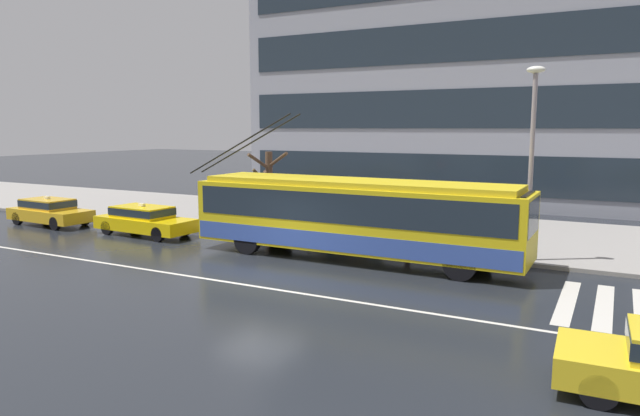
% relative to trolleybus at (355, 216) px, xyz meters
% --- Properties ---
extents(ground_plane, '(160.00, 160.00, 0.00)m').
position_rel_trolleybus_xyz_m(ground_plane, '(-1.78, -3.43, -1.57)').
color(ground_plane, '#20242A').
extents(sidewalk_slab, '(80.00, 10.00, 0.14)m').
position_rel_trolleybus_xyz_m(sidewalk_slab, '(-1.78, 6.60, -1.50)').
color(sidewalk_slab, gray).
rests_on(sidewalk_slab, ground_plane).
extents(crosswalk_stripe_edge_near, '(0.44, 4.40, 0.01)m').
position_rel_trolleybus_xyz_m(crosswalk_stripe_edge_near, '(7.18, -1.91, -1.57)').
color(crosswalk_stripe_edge_near, beige).
rests_on(crosswalk_stripe_edge_near, ground_plane).
extents(crosswalk_stripe_inner_a, '(0.44, 4.40, 0.01)m').
position_rel_trolleybus_xyz_m(crosswalk_stripe_inner_a, '(8.08, -1.91, -1.57)').
color(crosswalk_stripe_inner_a, beige).
rests_on(crosswalk_stripe_inner_a, ground_plane).
extents(lane_centre_line, '(72.00, 0.14, 0.01)m').
position_rel_trolleybus_xyz_m(lane_centre_line, '(-1.78, -4.63, -1.57)').
color(lane_centre_line, silver).
rests_on(lane_centre_line, ground_plane).
extents(trolleybus, '(13.19, 2.64, 5.19)m').
position_rel_trolleybus_xyz_m(trolleybus, '(0.00, 0.00, 0.00)').
color(trolleybus, yellow).
rests_on(trolleybus, ground_plane).
extents(taxi_far_behind, '(4.47, 1.95, 1.39)m').
position_rel_trolleybus_xyz_m(taxi_far_behind, '(-16.01, -0.27, -0.87)').
color(taxi_far_behind, gold).
rests_on(taxi_far_behind, ground_plane).
extents(taxi_queued_behind_bus, '(4.78, 1.99, 1.39)m').
position_rel_trolleybus_xyz_m(taxi_queued_behind_bus, '(-10.03, -0.08, -0.87)').
color(taxi_queued_behind_bus, yellow).
rests_on(taxi_queued_behind_bus, ground_plane).
extents(bus_shelter, '(3.88, 1.81, 2.40)m').
position_rel_trolleybus_xyz_m(bus_shelter, '(-2.06, 3.03, 0.40)').
color(bus_shelter, gray).
rests_on(bus_shelter, sidewalk_slab).
extents(pedestrian_at_shelter, '(1.20, 1.20, 1.95)m').
position_rel_trolleybus_xyz_m(pedestrian_at_shelter, '(1.22, 2.32, 0.11)').
color(pedestrian_at_shelter, black).
rests_on(pedestrian_at_shelter, sidewalk_slab).
extents(pedestrian_approaching_curb, '(1.20, 1.20, 1.93)m').
position_rel_trolleybus_xyz_m(pedestrian_approaching_curb, '(4.23, 2.06, 0.12)').
color(pedestrian_approaching_curb, '#525752').
rests_on(pedestrian_approaching_curb, sidewalk_slab).
extents(pedestrian_walking_past, '(1.35, 1.35, 1.95)m').
position_rel_trolleybus_xyz_m(pedestrian_walking_past, '(-3.84, 4.09, 0.16)').
color(pedestrian_walking_past, '#494343').
rests_on(pedestrian_walking_past, sidewalk_slab).
extents(pedestrian_waiting_by_pole, '(1.43, 1.43, 2.04)m').
position_rel_trolleybus_xyz_m(pedestrian_waiting_by_pole, '(-2.21, 2.32, 0.25)').
color(pedestrian_waiting_by_pole, '#1E3547').
rests_on(pedestrian_waiting_by_pole, sidewalk_slab).
extents(street_lamp, '(0.60, 0.32, 6.54)m').
position_rel_trolleybus_xyz_m(street_lamp, '(5.56, 2.07, 2.45)').
color(street_lamp, gray).
rests_on(street_lamp, sidewalk_slab).
extents(street_tree_bare, '(1.88, 1.82, 3.50)m').
position_rel_trolleybus_xyz_m(street_tree_bare, '(-5.69, 3.21, 0.56)').
color(street_tree_bare, brown).
rests_on(street_tree_bare, sidewalk_slab).
extents(office_tower_corner_left, '(24.75, 13.23, 18.97)m').
position_rel_trolleybus_xyz_m(office_tower_corner_left, '(-2.04, 20.79, 7.92)').
color(office_tower_corner_left, '#8D909D').
rests_on(office_tower_corner_left, ground_plane).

